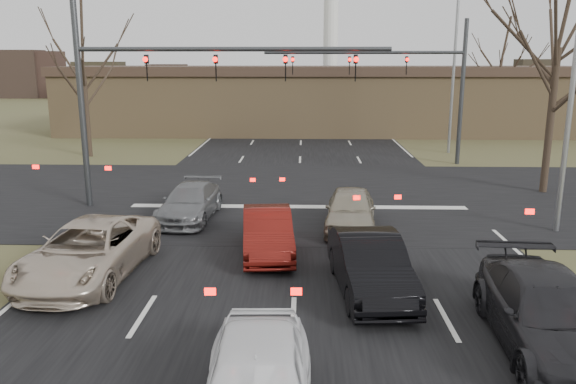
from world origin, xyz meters
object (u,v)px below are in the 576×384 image
(car_black_hatch, at_px, (370,265))
(car_silver_ahead, at_px, (351,210))
(streetlight_right_far, at_px, (451,63))
(streetlight_right_near, at_px, (569,67))
(car_charcoal_sedan, at_px, (549,315))
(building, at_px, (326,99))
(car_silver_suv, at_px, (89,251))
(car_red_ahead, at_px, (267,232))
(mast_arm_far, at_px, (412,74))
(mast_arm_near, at_px, (163,79))
(car_grey_ahead, at_px, (190,202))

(car_black_hatch, height_order, car_silver_ahead, car_black_hatch)
(streetlight_right_far, xyz_separation_m, car_black_hatch, (-7.41, -22.46, -4.84))
(streetlight_right_near, bearing_deg, car_charcoal_sedan, -113.58)
(building, bearing_deg, car_silver_suv, -103.13)
(car_red_ahead, bearing_deg, streetlight_right_far, 56.77)
(car_red_ahead, bearing_deg, mast_arm_far, 59.90)
(mast_arm_near, relative_size, car_black_hatch, 2.66)
(mast_arm_far, relative_size, car_black_hatch, 2.44)
(mast_arm_far, xyz_separation_m, car_silver_suv, (-11.79, -17.61, -4.26))
(car_silver_suv, bearing_deg, car_red_ahead, 27.19)
(car_charcoal_sedan, distance_m, car_silver_ahead, 8.95)
(mast_arm_far, height_order, car_silver_suv, mast_arm_far)
(car_black_hatch, height_order, car_red_ahead, car_black_hatch)
(mast_arm_near, xyz_separation_m, car_black_hatch, (7.14, -8.46, -4.32))
(building, bearing_deg, car_red_ahead, -95.37)
(streetlight_right_near, distance_m, car_grey_ahead, 13.80)
(mast_arm_near, distance_m, car_black_hatch, 11.89)
(car_black_hatch, xyz_separation_m, car_red_ahead, (-2.79, 2.89, -0.06))
(car_black_hatch, xyz_separation_m, car_silver_ahead, (-0.05, 5.50, -0.03))
(streetlight_right_near, height_order, car_black_hatch, streetlight_right_near)
(car_red_ahead, bearing_deg, car_charcoal_sedan, -48.75)
(mast_arm_far, bearing_deg, car_charcoal_sedan, -92.60)
(streetlight_right_near, bearing_deg, building, 103.69)
(car_silver_suv, bearing_deg, mast_arm_far, 60.12)
(mast_arm_near, distance_m, streetlight_right_far, 20.20)
(building, bearing_deg, mast_arm_far, -74.42)
(mast_arm_far, height_order, car_charcoal_sedan, mast_arm_far)
(car_red_ahead, bearing_deg, car_grey_ahead, 123.84)
(car_black_hatch, xyz_separation_m, car_grey_ahead, (-5.91, 6.67, -0.11))
(car_grey_ahead, bearing_deg, mast_arm_far, 53.12)
(car_grey_ahead, bearing_deg, mast_arm_near, 128.41)
(building, height_order, streetlight_right_far, streetlight_right_far)
(mast_arm_far, distance_m, car_red_ahead, 17.64)
(streetlight_right_near, bearing_deg, streetlight_right_far, 88.32)
(streetlight_right_near, xyz_separation_m, car_grey_ahead, (-12.82, 1.21, -4.95))
(mast_arm_near, xyz_separation_m, mast_arm_far, (11.41, 10.00, -0.06))
(mast_arm_far, distance_m, streetlight_right_near, 13.28)
(mast_arm_near, xyz_separation_m, car_grey_ahead, (1.23, -1.79, -4.43))
(car_black_hatch, distance_m, car_charcoal_sedan, 4.33)
(mast_arm_far, xyz_separation_m, streetlight_right_far, (3.14, 4.00, 0.57))
(car_silver_suv, bearing_deg, streetlight_right_near, 21.64)
(car_grey_ahead, bearing_deg, car_black_hatch, -44.52)
(mast_arm_far, relative_size, streetlight_right_near, 1.11)
(building, bearing_deg, car_grey_ahead, -102.62)
(car_silver_suv, bearing_deg, car_black_hatch, -2.56)
(building, distance_m, car_charcoal_sedan, 36.45)
(mast_arm_near, height_order, car_silver_ahead, mast_arm_near)
(car_grey_ahead, relative_size, car_silver_ahead, 1.04)
(streetlight_right_far, height_order, car_silver_ahead, streetlight_right_far)
(car_red_ahead, bearing_deg, streetlight_right_near, 9.15)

